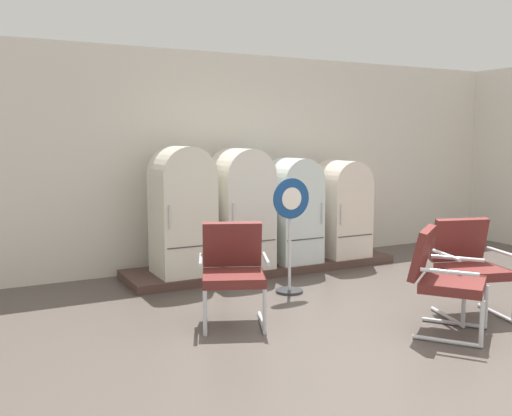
{
  "coord_description": "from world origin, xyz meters",
  "views": [
    {
      "loc": [
        -3.62,
        -3.71,
        1.8
      ],
      "look_at": [
        -0.25,
        2.75,
        0.9
      ],
      "focal_mm": 39.94,
      "sensor_mm": 36.0,
      "label": 1
    }
  ],
  "objects_px": {
    "refrigerator_0": "(182,207)",
    "armchair_right": "(469,262)",
    "armchair_left": "(233,267)",
    "refrigerator_1": "(241,205)",
    "sign_stand": "(290,237)",
    "refrigerator_3": "(342,206)",
    "refrigerator_2": "(293,207)",
    "armchair_center": "(442,275)"
  },
  "relations": [
    {
      "from": "refrigerator_2",
      "to": "armchair_left",
      "type": "distance_m",
      "value": 2.44
    },
    {
      "from": "refrigerator_0",
      "to": "armchair_center",
      "type": "height_order",
      "value": "refrigerator_0"
    },
    {
      "from": "refrigerator_1",
      "to": "refrigerator_3",
      "type": "relative_size",
      "value": 1.13
    },
    {
      "from": "refrigerator_3",
      "to": "armchair_center",
      "type": "bearing_deg",
      "value": -108.39
    },
    {
      "from": "refrigerator_2",
      "to": "armchair_right",
      "type": "height_order",
      "value": "refrigerator_2"
    },
    {
      "from": "refrigerator_0",
      "to": "armchair_center",
      "type": "xyz_separation_m",
      "value": [
        1.47,
        -2.88,
        -0.4
      ]
    },
    {
      "from": "refrigerator_3",
      "to": "armchair_center",
      "type": "xyz_separation_m",
      "value": [
        -0.96,
        -2.88,
        -0.28
      ]
    },
    {
      "from": "refrigerator_0",
      "to": "refrigerator_3",
      "type": "distance_m",
      "value": 2.43
    },
    {
      "from": "refrigerator_1",
      "to": "armchair_right",
      "type": "bearing_deg",
      "value": -63.59
    },
    {
      "from": "refrigerator_0",
      "to": "armchair_left",
      "type": "distance_m",
      "value": 1.77
    },
    {
      "from": "refrigerator_2",
      "to": "sign_stand",
      "type": "height_order",
      "value": "refrigerator_2"
    },
    {
      "from": "refrigerator_3",
      "to": "refrigerator_1",
      "type": "bearing_deg",
      "value": 179.25
    },
    {
      "from": "armchair_center",
      "to": "sign_stand",
      "type": "distance_m",
      "value": 1.91
    },
    {
      "from": "refrigerator_1",
      "to": "refrigerator_2",
      "type": "xyz_separation_m",
      "value": [
        0.78,
        -0.03,
        -0.07
      ]
    },
    {
      "from": "refrigerator_3",
      "to": "armchair_left",
      "type": "relative_size",
      "value": 1.41
    },
    {
      "from": "refrigerator_2",
      "to": "armchair_center",
      "type": "height_order",
      "value": "refrigerator_2"
    },
    {
      "from": "refrigerator_3",
      "to": "refrigerator_0",
      "type": "bearing_deg",
      "value": 179.96
    },
    {
      "from": "refrigerator_3",
      "to": "armchair_center",
      "type": "relative_size",
      "value": 1.41
    },
    {
      "from": "sign_stand",
      "to": "refrigerator_3",
      "type": "bearing_deg",
      "value": 35.21
    },
    {
      "from": "armchair_right",
      "to": "refrigerator_1",
      "type": "bearing_deg",
      "value": 116.41
    },
    {
      "from": "refrigerator_1",
      "to": "sign_stand",
      "type": "bearing_deg",
      "value": -84.18
    },
    {
      "from": "armchair_right",
      "to": "sign_stand",
      "type": "distance_m",
      "value": 1.95
    },
    {
      "from": "armchair_right",
      "to": "refrigerator_2",
      "type": "bearing_deg",
      "value": 101.35
    },
    {
      "from": "refrigerator_1",
      "to": "sign_stand",
      "type": "relative_size",
      "value": 1.16
    },
    {
      "from": "refrigerator_1",
      "to": "armchair_right",
      "type": "xyz_separation_m",
      "value": [
        1.3,
        -2.62,
        -0.38
      ]
    },
    {
      "from": "refrigerator_1",
      "to": "armchair_left",
      "type": "xyz_separation_m",
      "value": [
        -0.94,
        -1.74,
        -0.38
      ]
    },
    {
      "from": "refrigerator_0",
      "to": "armchair_right",
      "type": "relative_size",
      "value": 1.63
    },
    {
      "from": "armchair_left",
      "to": "armchair_center",
      "type": "bearing_deg",
      "value": -36.37
    },
    {
      "from": "sign_stand",
      "to": "armchair_right",
      "type": "bearing_deg",
      "value": -52.35
    },
    {
      "from": "refrigerator_1",
      "to": "armchair_right",
      "type": "height_order",
      "value": "refrigerator_1"
    },
    {
      "from": "refrigerator_3",
      "to": "armchair_right",
      "type": "bearing_deg",
      "value": -96.61
    },
    {
      "from": "armchair_right",
      "to": "armchair_center",
      "type": "distance_m",
      "value": 0.72
    },
    {
      "from": "refrigerator_3",
      "to": "sign_stand",
      "type": "bearing_deg",
      "value": -144.79
    },
    {
      "from": "armchair_right",
      "to": "refrigerator_0",
      "type": "bearing_deg",
      "value": 129.24
    },
    {
      "from": "armchair_right",
      "to": "armchair_left",
      "type": "bearing_deg",
      "value": 158.52
    },
    {
      "from": "armchair_right",
      "to": "sign_stand",
      "type": "bearing_deg",
      "value": 127.65
    },
    {
      "from": "armchair_center",
      "to": "refrigerator_1",
      "type": "bearing_deg",
      "value": 102.51
    },
    {
      "from": "refrigerator_0",
      "to": "armchair_center",
      "type": "relative_size",
      "value": 1.63
    },
    {
      "from": "refrigerator_2",
      "to": "armchair_right",
      "type": "bearing_deg",
      "value": -78.65
    },
    {
      "from": "armchair_center",
      "to": "refrigerator_2",
      "type": "bearing_deg",
      "value": 87.25
    },
    {
      "from": "refrigerator_2",
      "to": "armchair_left",
      "type": "height_order",
      "value": "refrigerator_2"
    },
    {
      "from": "armchair_left",
      "to": "refrigerator_1",
      "type": "bearing_deg",
      "value": 61.66
    }
  ]
}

